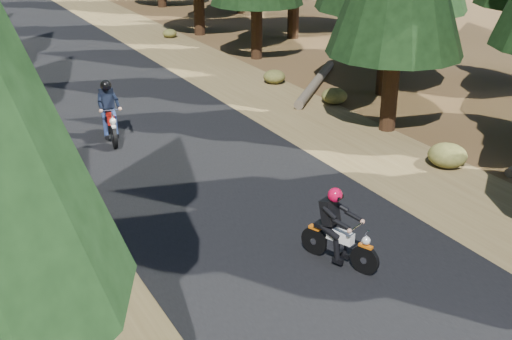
{
  "coord_description": "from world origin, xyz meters",
  "views": [
    {
      "loc": [
        -5.94,
        -9.24,
        6.43
      ],
      "look_at": [
        0.0,
        1.5,
        1.1
      ],
      "focal_mm": 45.0,
      "sensor_mm": 36.0,
      "label": 1
    }
  ],
  "objects": [
    {
      "name": "shoulder_r",
      "position": [
        4.6,
        5.0,
        0.0
      ],
      "size": [
        3.2,
        100.0,
        0.01
      ],
      "primitive_type": "cube",
      "color": "brown",
      "rests_on": "ground"
    },
    {
      "name": "understory_shrubs",
      "position": [
        0.7,
        5.67,
        0.26
      ],
      "size": [
        14.99,
        29.38,
        0.59
      ],
      "color": "#474C1E",
      "rests_on": "ground"
    },
    {
      "name": "log_near",
      "position": [
        6.74,
        9.26,
        0.16
      ],
      "size": [
        4.18,
        4.13,
        0.32
      ],
      "primitive_type": "cylinder",
      "rotation": [
        0.0,
        1.57,
        0.78
      ],
      "color": "#4C4233",
      "rests_on": "ground"
    },
    {
      "name": "shoulder_l",
      "position": [
        -4.6,
        5.0,
        0.0
      ],
      "size": [
        3.2,
        100.0,
        0.01
      ],
      "primitive_type": "cube",
      "color": "brown",
      "rests_on": "ground"
    },
    {
      "name": "ground",
      "position": [
        0.0,
        0.0,
        0.0
      ],
      "size": [
        120.0,
        120.0,
        0.0
      ],
      "primitive_type": "plane",
      "color": "#49321A",
      "rests_on": "ground"
    },
    {
      "name": "rider_lead",
      "position": [
        0.44,
        -0.91,
        0.51
      ],
      "size": [
        1.11,
        1.76,
        1.51
      ],
      "rotation": [
        0.0,
        0.0,
        3.52
      ],
      "color": "white",
      "rests_on": "road"
    },
    {
      "name": "road",
      "position": [
        0.0,
        5.0,
        0.01
      ],
      "size": [
        6.0,
        100.0,
        0.01
      ],
      "primitive_type": "cube",
      "color": "black",
      "rests_on": "ground"
    },
    {
      "name": "rider_follow",
      "position": [
        -1.33,
        7.51,
        0.57
      ],
      "size": [
        0.85,
        1.97,
        1.7
      ],
      "rotation": [
        0.0,
        0.0,
        2.99
      ],
      "color": "maroon",
      "rests_on": "road"
    }
  ]
}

